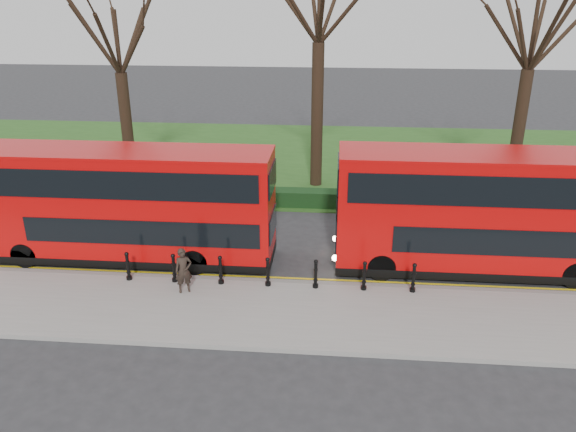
# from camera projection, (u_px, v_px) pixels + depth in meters

# --- Properties ---
(ground) EXTENTS (120.00, 120.00, 0.00)m
(ground) POSITION_uv_depth(u_px,v_px,m) (250.00, 270.00, 20.68)
(ground) COLOR #28282B
(ground) RESTS_ON ground
(pavement) EXTENTS (60.00, 4.00, 0.15)m
(pavement) POSITION_uv_depth(u_px,v_px,m) (236.00, 311.00, 17.88)
(pavement) COLOR gray
(pavement) RESTS_ON ground
(kerb) EXTENTS (60.00, 0.25, 0.16)m
(kerb) POSITION_uv_depth(u_px,v_px,m) (246.00, 281.00, 19.72)
(kerb) COLOR slate
(kerb) RESTS_ON ground
(grass_verge) EXTENTS (60.00, 18.00, 0.06)m
(grass_verge) POSITION_uv_depth(u_px,v_px,m) (287.00, 158.00, 34.54)
(grass_verge) COLOR #254E1A
(grass_verge) RESTS_ON ground
(hedge) EXTENTS (60.00, 0.90, 0.80)m
(hedge) POSITION_uv_depth(u_px,v_px,m) (271.00, 197.00, 26.82)
(hedge) COLOR black
(hedge) RESTS_ON ground
(yellow_line_outer) EXTENTS (60.00, 0.10, 0.01)m
(yellow_line_outer) POSITION_uv_depth(u_px,v_px,m) (248.00, 279.00, 20.03)
(yellow_line_outer) COLOR yellow
(yellow_line_outer) RESTS_ON ground
(yellow_line_inner) EXTENTS (60.00, 0.10, 0.01)m
(yellow_line_inner) POSITION_uv_depth(u_px,v_px,m) (248.00, 276.00, 20.21)
(yellow_line_inner) COLOR yellow
(yellow_line_inner) RESTS_ON ground
(tree_left) EXTENTS (6.67, 6.67, 10.42)m
(tree_left) POSITION_uv_depth(u_px,v_px,m) (117.00, 35.00, 27.76)
(tree_left) COLOR black
(tree_left) RESTS_ON ground
(tree_right) EXTENTS (7.11, 7.11, 11.11)m
(tree_right) POSITION_uv_depth(u_px,v_px,m) (535.00, 26.00, 25.96)
(tree_right) COLOR black
(tree_right) RESTS_ON ground
(bollard_row) EXTENTS (9.96, 0.15, 1.00)m
(bollard_row) POSITION_uv_depth(u_px,v_px,m) (268.00, 272.00, 19.12)
(bollard_row) COLOR black
(bollard_row) RESTS_ON pavement
(bus_lead) EXTENTS (10.74, 2.47, 4.27)m
(bus_lead) POSITION_uv_depth(u_px,v_px,m) (129.00, 206.00, 20.84)
(bus_lead) COLOR #B90707
(bus_lead) RESTS_ON ground
(bus_rear) EXTENTS (11.11, 2.55, 4.42)m
(bus_rear) POSITION_uv_depth(u_px,v_px,m) (494.00, 214.00, 19.89)
(bus_rear) COLOR #B90707
(bus_rear) RESTS_ON ground
(pedestrian) EXTENTS (0.68, 0.58, 1.57)m
(pedestrian) POSITION_uv_depth(u_px,v_px,m) (184.00, 271.00, 18.62)
(pedestrian) COLOR black
(pedestrian) RESTS_ON pavement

